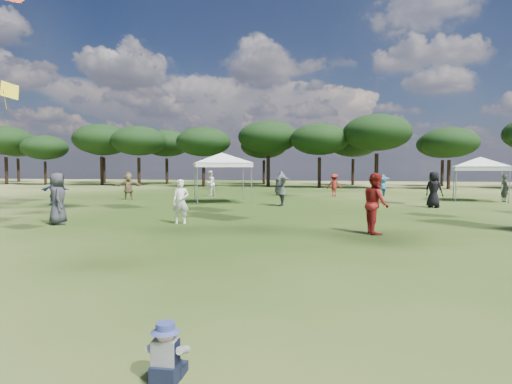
# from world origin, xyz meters

# --- Properties ---
(tree_line) EXTENTS (108.78, 17.63, 7.77)m
(tree_line) POSITION_xyz_m (2.39, 47.41, 5.42)
(tree_line) COLOR black
(tree_line) RESTS_ON ground
(tent_left) EXTENTS (5.99, 5.99, 3.26)m
(tent_left) POSITION_xyz_m (-6.51, 23.10, 2.83)
(tent_left) COLOR gray
(tent_left) RESTS_ON ground
(tent_right) EXTENTS (6.01, 6.01, 3.05)m
(tent_right) POSITION_xyz_m (8.80, 27.96, 2.63)
(tent_right) COLOR gray
(tent_right) RESTS_ON ground
(toddler) EXTENTS (0.39, 0.44, 0.58)m
(toddler) POSITION_xyz_m (-0.38, 2.44, 0.26)
(toddler) COLOR black
(toddler) RESTS_ON ground
(festival_crowd) EXTENTS (29.61, 21.12, 1.93)m
(festival_crowd) POSITION_xyz_m (-1.55, 21.99, 0.90)
(festival_crowd) COLOR navy
(festival_crowd) RESTS_ON ground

